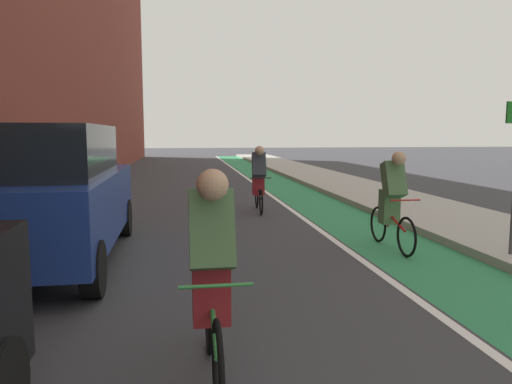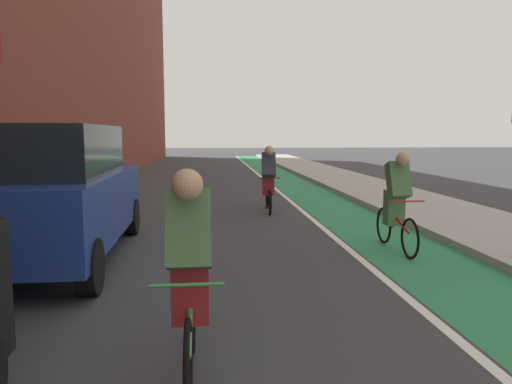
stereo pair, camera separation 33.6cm
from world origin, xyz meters
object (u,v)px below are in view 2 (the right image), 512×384
parked_suv_blue (52,192)px  cyclist_lead (190,271)px  cyclist_mid (397,201)px  cyclist_trailing (269,177)px

parked_suv_blue → cyclist_lead: size_ratio=2.62×
cyclist_mid → cyclist_trailing: (-1.55, 4.07, 0.04)m
cyclist_lead → cyclist_mid: cyclist_lead is taller
cyclist_lead → cyclist_trailing: (1.55, 7.89, -0.01)m
cyclist_lead → cyclist_mid: bearing=50.9°
cyclist_lead → cyclist_mid: size_ratio=1.04×
cyclist_lead → cyclist_mid: 4.93m
cyclist_trailing → parked_suv_blue: bearing=-131.4°
cyclist_mid → cyclist_trailing: size_ratio=1.01×
cyclist_trailing → cyclist_lead: bearing=-101.1°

